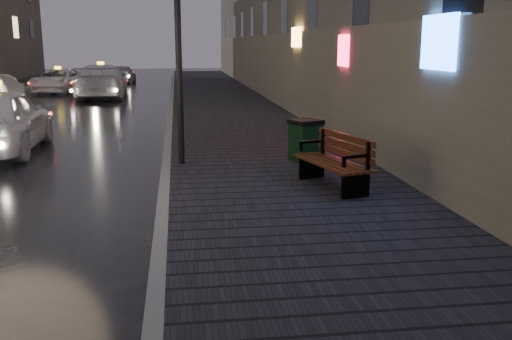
{
  "coord_description": "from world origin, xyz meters",
  "views": [
    {
      "loc": [
        1.79,
        -6.63,
        2.78
      ],
      "look_at": [
        2.98,
        1.97,
        0.85
      ],
      "focal_mm": 40.0,
      "sensor_mm": 36.0,
      "label": 1
    }
  ],
  "objects_px": {
    "lamp_near": "(177,9)",
    "taxi_far": "(59,80)",
    "lamp_far": "(176,28)",
    "taxi_mid": "(102,81)",
    "car_far": "(122,74)",
    "bench": "(336,161)",
    "trash_bin": "(306,140)"
  },
  "relations": [
    {
      "from": "lamp_far",
      "to": "trash_bin",
      "type": "xyz_separation_m",
      "value": [
        2.82,
        -16.06,
        -2.86
      ]
    },
    {
      "from": "trash_bin",
      "to": "car_far",
      "type": "xyz_separation_m",
      "value": [
        -6.7,
        29.29,
        0.02
      ]
    },
    {
      "from": "lamp_far",
      "to": "bench",
      "type": "relative_size",
      "value": 2.57
    },
    {
      "from": "taxi_mid",
      "to": "taxi_far",
      "type": "xyz_separation_m",
      "value": [
        -2.92,
        3.93,
        -0.18
      ]
    },
    {
      "from": "lamp_far",
      "to": "taxi_mid",
      "type": "bearing_deg",
      "value": 152.31
    },
    {
      "from": "bench",
      "to": "taxi_far",
      "type": "xyz_separation_m",
      "value": [
        -9.69,
        24.54,
        0.03
      ]
    },
    {
      "from": "lamp_near",
      "to": "taxi_far",
      "type": "height_order",
      "value": "lamp_near"
    },
    {
      "from": "lamp_far",
      "to": "taxi_mid",
      "type": "height_order",
      "value": "lamp_far"
    },
    {
      "from": "bench",
      "to": "taxi_far",
      "type": "relative_size",
      "value": 0.42
    },
    {
      "from": "bench",
      "to": "trash_bin",
      "type": "distance_m",
      "value": 2.49
    },
    {
      "from": "lamp_near",
      "to": "trash_bin",
      "type": "height_order",
      "value": "lamp_near"
    },
    {
      "from": "taxi_far",
      "to": "lamp_near",
      "type": "bearing_deg",
      "value": -65.32
    },
    {
      "from": "trash_bin",
      "to": "taxi_mid",
      "type": "distance_m",
      "value": 19.34
    },
    {
      "from": "trash_bin",
      "to": "taxi_far",
      "type": "relative_size",
      "value": 0.19
    },
    {
      "from": "lamp_near",
      "to": "trash_bin",
      "type": "xyz_separation_m",
      "value": [
        2.82,
        -0.06,
        -2.86
      ]
    },
    {
      "from": "car_far",
      "to": "taxi_far",
      "type": "bearing_deg",
      "value": 71.89
    },
    {
      "from": "taxi_far",
      "to": "car_far",
      "type": "height_order",
      "value": "taxi_far"
    },
    {
      "from": "lamp_far",
      "to": "trash_bin",
      "type": "relative_size",
      "value": 5.6
    },
    {
      "from": "lamp_near",
      "to": "taxi_far",
      "type": "relative_size",
      "value": 1.08
    },
    {
      "from": "bench",
      "to": "taxi_far",
      "type": "height_order",
      "value": "taxi_far"
    },
    {
      "from": "lamp_near",
      "to": "bench",
      "type": "height_order",
      "value": "lamp_near"
    },
    {
      "from": "lamp_near",
      "to": "taxi_far",
      "type": "xyz_separation_m",
      "value": [
        -6.85,
        21.99,
        -2.81
      ]
    },
    {
      "from": "taxi_mid",
      "to": "taxi_far",
      "type": "distance_m",
      "value": 4.9
    },
    {
      "from": "bench",
      "to": "trash_bin",
      "type": "bearing_deg",
      "value": 76.0
    },
    {
      "from": "taxi_far",
      "to": "car_far",
      "type": "relative_size",
      "value": 1.27
    },
    {
      "from": "taxi_far",
      "to": "trash_bin",
      "type": "bearing_deg",
      "value": -58.95
    },
    {
      "from": "lamp_far",
      "to": "taxi_far",
      "type": "relative_size",
      "value": 1.08
    },
    {
      "from": "bench",
      "to": "trash_bin",
      "type": "relative_size",
      "value": 2.18
    },
    {
      "from": "taxi_mid",
      "to": "car_far",
      "type": "height_order",
      "value": "taxi_mid"
    },
    {
      "from": "lamp_near",
      "to": "bench",
      "type": "distance_m",
      "value": 4.76
    },
    {
      "from": "car_far",
      "to": "bench",
      "type": "bearing_deg",
      "value": 106.12
    },
    {
      "from": "bench",
      "to": "car_far",
      "type": "relative_size",
      "value": 0.54
    }
  ]
}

